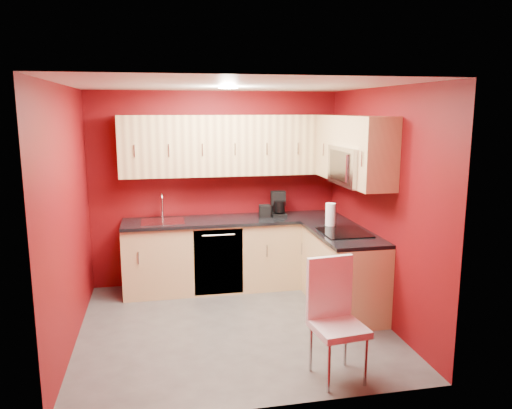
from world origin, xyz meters
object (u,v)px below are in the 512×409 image
object	(u,v)px
coffee_maker	(279,204)
paper_towel	(330,215)
napkin_holder	(265,211)
sink	(163,219)
dining_chair	(339,322)
microwave	(356,166)

from	to	relation	value
coffee_maker	paper_towel	distance (m)	0.84
napkin_holder	paper_towel	distance (m)	0.93
sink	paper_towel	world-z (taller)	sink
sink	coffee_maker	size ratio (longest dim) A/B	1.67
paper_towel	dining_chair	distance (m)	1.89
paper_towel	coffee_maker	bearing A→B (deg)	122.41
coffee_maker	paper_towel	xyz separation A→B (m)	(0.45, -0.71, -0.02)
coffee_maker	napkin_holder	size ratio (longest dim) A/B	2.03
sink	napkin_holder	xyz separation A→B (m)	(1.29, -0.00, 0.04)
sink	paper_towel	bearing A→B (deg)	-19.05
microwave	coffee_maker	size ratio (longest dim) A/B	2.44
microwave	sink	bearing A→B (deg)	154.40
microwave	napkin_holder	xyz separation A→B (m)	(-0.81, 1.00, -0.67)
microwave	dining_chair	distance (m)	1.94
coffee_maker	dining_chair	size ratio (longest dim) A/B	0.30
microwave	paper_towel	size ratio (longest dim) A/B	2.75
coffee_maker	napkin_holder	distance (m)	0.22
microwave	paper_towel	world-z (taller)	microwave
sink	coffee_maker	distance (m)	1.49
napkin_holder	sink	bearing A→B (deg)	179.84
paper_towel	dining_chair	world-z (taller)	paper_towel
microwave	dining_chair	world-z (taller)	microwave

